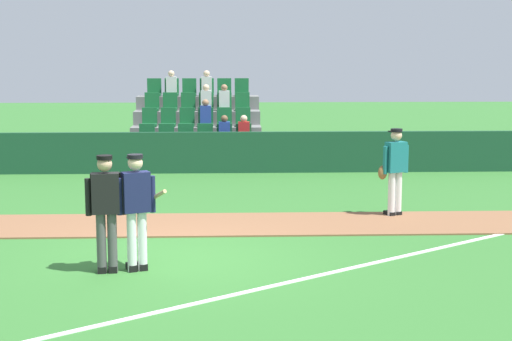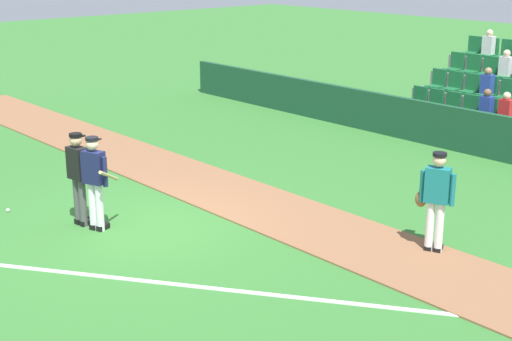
{
  "view_description": "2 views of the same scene",
  "coord_description": "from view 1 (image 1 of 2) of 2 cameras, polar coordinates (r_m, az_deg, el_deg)",
  "views": [
    {
      "loc": [
        0.86,
        -12.11,
        3.23
      ],
      "look_at": [
        1.39,
        1.55,
        1.18
      ],
      "focal_mm": 54.97,
      "sensor_mm": 36.0,
      "label": 1
    },
    {
      "loc": [
        11.03,
        -6.9,
        4.98
      ],
      "look_at": [
        1.43,
        1.53,
        1.13
      ],
      "focal_mm": 52.14,
      "sensor_mm": 36.0,
      "label": 2
    }
  ],
  "objects": [
    {
      "name": "batter_navy_jersey",
      "position": [
        11.75,
        -8.68,
        -2.66
      ],
      "size": [
        0.75,
        0.69,
        1.76
      ],
      "color": "white",
      "rests_on": "ground"
    },
    {
      "name": "infield_dirt_path",
      "position": [
        14.92,
        -5.49,
        -3.94
      ],
      "size": [
        28.0,
        1.99,
        0.03
      ],
      "primitive_type": "cube",
      "color": "brown",
      "rests_on": "ground"
    },
    {
      "name": "umpire_home_plate",
      "position": [
        11.73,
        -10.87,
        -2.58
      ],
      "size": [
        0.59,
        0.34,
        1.76
      ],
      "color": "#4C4C4C",
      "rests_on": "ground"
    },
    {
      "name": "stadium_bleachers",
      "position": [
        23.57,
        -4.28,
        2.47
      ],
      "size": [
        3.9,
        3.8,
        2.7
      ],
      "color": "slate",
      "rests_on": "ground"
    },
    {
      "name": "foul_line_chalk",
      "position": [
        12.24,
        7.98,
        -6.82
      ],
      "size": [
        9.89,
        6.96,
        0.01
      ],
      "primitive_type": "cube",
      "rotation": [
        0.0,
        0.0,
        0.61
      ],
      "color": "white",
      "rests_on": "ground"
    },
    {
      "name": "runner_teal_jersey",
      "position": [
        15.74,
        10.06,
        0.12
      ],
      "size": [
        0.66,
        0.41,
        1.76
      ],
      "color": "white",
      "rests_on": "ground"
    },
    {
      "name": "dugout_fence",
      "position": [
        21.31,
        -4.53,
        1.31
      ],
      "size": [
        20.0,
        0.16,
        1.12
      ],
      "primitive_type": "cube",
      "color": "#19472D",
      "rests_on": "ground"
    },
    {
      "name": "ground_plane",
      "position": [
        12.56,
        -6.11,
        -6.41
      ],
      "size": [
        80.0,
        80.0,
        0.0
      ],
      "primitive_type": "plane",
      "color": "#33702D"
    }
  ]
}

